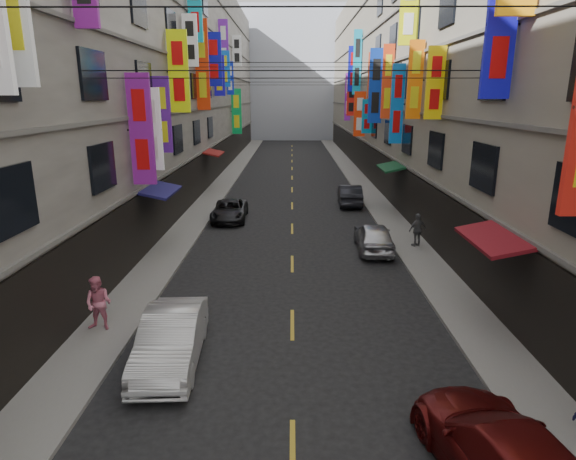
{
  "coord_description": "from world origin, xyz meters",
  "views": [
    {
      "loc": [
        -0.03,
        3.49,
        7.26
      ],
      "look_at": [
        -0.1,
        13.02,
        4.63
      ],
      "focal_mm": 30.0,
      "sensor_mm": 36.0,
      "label": 1
    }
  ],
  "objects_px": {
    "pedestrian_lfar": "(99,303)",
    "car_left_far": "(230,210)",
    "pedestrian_rfar": "(417,230)",
    "scooter_far_right": "(360,236)",
    "car_right_mid": "(374,237)",
    "car_right_far": "(350,195)",
    "car_left_mid": "(171,339)"
  },
  "relations": [
    {
      "from": "car_left_mid",
      "to": "car_left_far",
      "type": "xyz_separation_m",
      "value": [
        -0.41,
        16.35,
        -0.13
      ]
    },
    {
      "from": "car_left_mid",
      "to": "pedestrian_lfar",
      "type": "relative_size",
      "value": 2.54
    },
    {
      "from": "car_right_far",
      "to": "pedestrian_rfar",
      "type": "relative_size",
      "value": 2.6
    },
    {
      "from": "car_left_far",
      "to": "pedestrian_rfar",
      "type": "relative_size",
      "value": 2.62
    },
    {
      "from": "pedestrian_lfar",
      "to": "pedestrian_rfar",
      "type": "bearing_deg",
      "value": 42.53
    },
    {
      "from": "pedestrian_rfar",
      "to": "car_right_mid",
      "type": "bearing_deg",
      "value": -11.25
    },
    {
      "from": "car_left_mid",
      "to": "car_right_mid",
      "type": "bearing_deg",
      "value": 51.23
    },
    {
      "from": "pedestrian_rfar",
      "to": "car_right_far",
      "type": "bearing_deg",
      "value": -99.77
    },
    {
      "from": "pedestrian_lfar",
      "to": "pedestrian_rfar",
      "type": "xyz_separation_m",
      "value": [
        12.28,
        8.96,
        -0.05
      ]
    },
    {
      "from": "car_left_mid",
      "to": "pedestrian_rfar",
      "type": "relative_size",
      "value": 2.69
    },
    {
      "from": "car_left_mid",
      "to": "car_right_mid",
      "type": "xyz_separation_m",
      "value": [
        7.37,
        10.31,
        -0.03
      ]
    },
    {
      "from": "scooter_far_right",
      "to": "car_left_far",
      "type": "xyz_separation_m",
      "value": [
        -7.26,
        5.01,
        0.16
      ]
    },
    {
      "from": "scooter_far_right",
      "to": "pedestrian_lfar",
      "type": "relative_size",
      "value": 1.02
    },
    {
      "from": "car_left_far",
      "to": "pedestrian_rfar",
      "type": "xyz_separation_m",
      "value": [
        9.98,
        -5.62,
        0.35
      ]
    },
    {
      "from": "scooter_far_right",
      "to": "car_right_mid",
      "type": "bearing_deg",
      "value": 107.56
    },
    {
      "from": "scooter_far_right",
      "to": "car_right_far",
      "type": "height_order",
      "value": "car_right_far"
    },
    {
      "from": "car_right_far",
      "to": "pedestrian_lfar",
      "type": "height_order",
      "value": "pedestrian_lfar"
    },
    {
      "from": "pedestrian_lfar",
      "to": "car_left_mid",
      "type": "bearing_deg",
      "value": -26.85
    },
    {
      "from": "scooter_far_right",
      "to": "car_right_far",
      "type": "bearing_deg",
      "value": -102.7
    },
    {
      "from": "car_left_far",
      "to": "car_right_mid",
      "type": "bearing_deg",
      "value": -38.9
    },
    {
      "from": "pedestrian_lfar",
      "to": "car_left_far",
      "type": "bearing_deg",
      "value": 87.47
    },
    {
      "from": "scooter_far_right",
      "to": "pedestrian_lfar",
      "type": "height_order",
      "value": "pedestrian_lfar"
    },
    {
      "from": "car_left_far",
      "to": "pedestrian_lfar",
      "type": "xyz_separation_m",
      "value": [
        -2.3,
        -14.58,
        0.4
      ]
    },
    {
      "from": "car_left_mid",
      "to": "scooter_far_right",
      "type": "bearing_deg",
      "value": 55.67
    },
    {
      "from": "car_left_mid",
      "to": "car_right_far",
      "type": "relative_size",
      "value": 1.04
    },
    {
      "from": "car_left_far",
      "to": "car_right_far",
      "type": "relative_size",
      "value": 1.01
    },
    {
      "from": "scooter_far_right",
      "to": "car_left_mid",
      "type": "relative_size",
      "value": 0.4
    },
    {
      "from": "car_right_far",
      "to": "pedestrian_rfar",
      "type": "distance_m",
      "value": 10.22
    },
    {
      "from": "car_left_far",
      "to": "car_right_far",
      "type": "height_order",
      "value": "car_right_far"
    },
    {
      "from": "pedestrian_lfar",
      "to": "pedestrian_rfar",
      "type": "height_order",
      "value": "pedestrian_lfar"
    },
    {
      "from": "car_right_mid",
      "to": "pedestrian_rfar",
      "type": "bearing_deg",
      "value": -167.36
    },
    {
      "from": "car_right_mid",
      "to": "pedestrian_rfar",
      "type": "xyz_separation_m",
      "value": [
        2.2,
        0.42,
        0.25
      ]
    }
  ]
}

